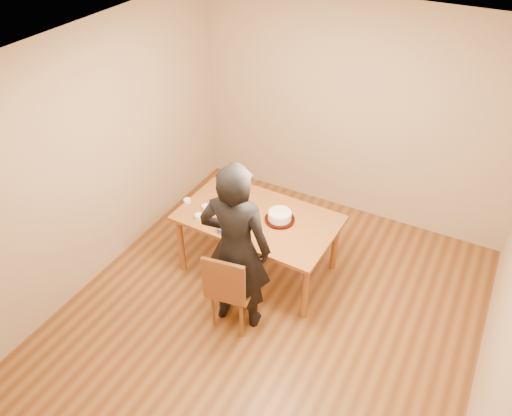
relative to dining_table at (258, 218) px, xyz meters
The scene contains 16 objects.
room_shell 0.81m from the dining_table, 33.44° to the right, with size 4.00×4.50×2.70m.
dining_table is the anchor object (origin of this frame).
dining_chair 0.84m from the dining_table, 79.05° to the right, with size 0.38×0.38×0.04m, color brown.
cake_plate 0.24m from the dining_table, 12.16° to the left, with size 0.32×0.32×0.02m, color red.
cake 0.25m from the dining_table, 12.16° to the left, with size 0.25×0.25×0.08m, color white.
frosting_dome 0.27m from the dining_table, 12.16° to the left, with size 0.24×0.24×0.03m, color white.
frosting_tub 0.45m from the dining_table, 117.98° to the right, with size 0.08×0.08×0.07m, color white.
frosting_lid 0.38m from the dining_table, 119.01° to the right, with size 0.09×0.09×0.01m, color #1B39B5.
frosting_dollop 0.38m from the dining_table, 119.01° to the right, with size 0.04×0.04×0.02m, color white.
ramekin_green 0.63m from the dining_table, 149.95° to the right, with size 0.09×0.09×0.04m, color white.
ramekin_yellow 0.59m from the dining_table, 166.19° to the right, with size 0.09×0.09×0.04m, color white.
ramekin_multi 0.83m from the dining_table, behind, with size 0.08×0.08×0.04m, color white.
candy_box_pink 0.60m from the dining_table, 153.08° to the left, with size 0.13×0.07×0.02m, color #EF38A2.
candy_box_green 0.61m from the dining_table, 152.96° to the left, with size 0.13×0.06×0.02m, color green.
spatula 0.42m from the dining_table, 115.59° to the right, with size 0.16×0.01×0.01m, color black.
person 0.77m from the dining_table, 78.39° to the right, with size 0.68×0.44×1.85m, color black.
Camera 1 is at (1.51, -3.07, 4.01)m, focal length 35.00 mm.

